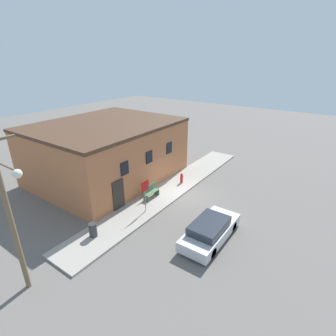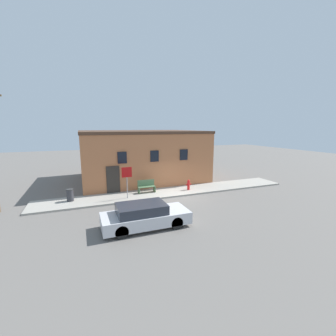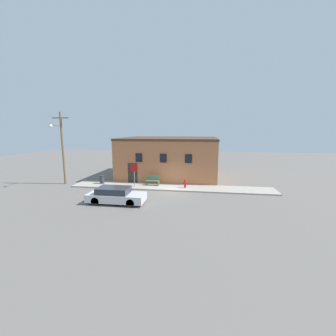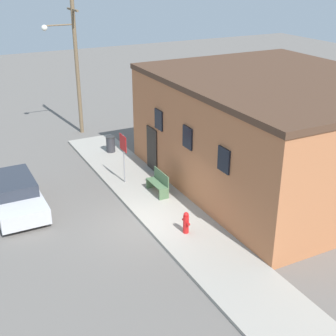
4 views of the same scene
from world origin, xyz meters
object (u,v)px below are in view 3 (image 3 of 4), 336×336
at_px(fire_hydrant, 185,183).
at_px(bench, 153,181).
at_px(utility_pole, 62,145).
at_px(trash_bin, 102,179).
at_px(parked_car, 116,195).
at_px(stop_sign, 134,171).

height_order(fire_hydrant, bench, bench).
xyz_separation_m(bench, utility_pole, (-9.46, -0.55, 3.54)).
distance_m(bench, utility_pole, 10.11).
xyz_separation_m(trash_bin, parked_car, (3.73, -5.54, 0.07)).
bearing_deg(utility_pole, fire_hydrant, 0.02).
xyz_separation_m(bench, parked_car, (-1.70, -5.65, 0.04)).
relative_size(stop_sign, trash_bin, 2.65).
bearing_deg(fire_hydrant, trash_bin, 177.18).
distance_m(fire_hydrant, parked_car, 7.19).
height_order(stop_sign, parked_car, stop_sign).
height_order(fire_hydrant, utility_pole, utility_pole).
xyz_separation_m(utility_pole, parked_car, (7.76, -5.10, -3.50)).
xyz_separation_m(stop_sign, trash_bin, (-3.78, 0.78, -1.15)).
bearing_deg(trash_bin, fire_hydrant, -2.82).
relative_size(fire_hydrant, parked_car, 0.19).
bearing_deg(stop_sign, fire_hydrant, 3.94).
xyz_separation_m(trash_bin, utility_pole, (-4.02, -0.44, 3.57)).
bearing_deg(trash_bin, stop_sign, -11.65).
bearing_deg(parked_car, trash_bin, 123.97).
bearing_deg(stop_sign, parked_car, -90.54).
distance_m(stop_sign, utility_pole, 8.17).
xyz_separation_m(fire_hydrant, utility_pole, (-12.81, -0.01, 3.57)).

